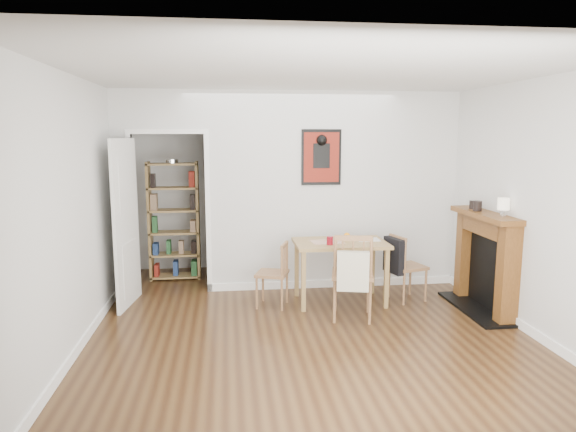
{
  "coord_description": "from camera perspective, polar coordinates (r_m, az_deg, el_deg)",
  "views": [
    {
      "loc": [
        -0.82,
        -5.25,
        2.04
      ],
      "look_at": [
        -0.12,
        0.6,
        1.1
      ],
      "focal_mm": 32.0,
      "sensor_mm": 36.0,
      "label": 1
    }
  ],
  "objects": [
    {
      "name": "orange_fruit",
      "position": [
        6.4,
        6.56,
        -2.21
      ],
      "size": [
        0.08,
        0.08,
        0.08
      ],
      "primitive_type": "sphere",
      "color": "orange",
      "rests_on": "dining_table"
    },
    {
      "name": "ground",
      "position": [
        5.69,
        1.99,
        -11.99
      ],
      "size": [
        5.2,
        5.2,
        0.0
      ],
      "primitive_type": "plane",
      "color": "#4C3218",
      "rests_on": "ground"
    },
    {
      "name": "chair_left",
      "position": [
        6.17,
        -1.78,
        -6.49
      ],
      "size": [
        0.49,
        0.49,
        0.78
      ],
      "color": "#A0714A",
      "rests_on": "ground"
    },
    {
      "name": "ceramic_jar_a",
      "position": [
        6.37,
        20.3,
        1.06
      ],
      "size": [
        0.1,
        0.1,
        0.12
      ],
      "primitive_type": "cylinder",
      "color": "black",
      "rests_on": "fireplace"
    },
    {
      "name": "notebook",
      "position": [
        6.39,
        8.88,
        -2.61
      ],
      "size": [
        0.27,
        0.2,
        0.01
      ],
      "primitive_type": "cube",
      "rotation": [
        0.0,
        0.0,
        -0.03
      ],
      "color": "silver",
      "rests_on": "dining_table"
    },
    {
      "name": "chair_front",
      "position": [
        5.78,
        7.17,
        -6.51
      ],
      "size": [
        0.59,
        0.64,
        0.98
      ],
      "color": "#A0714A",
      "rests_on": "ground"
    },
    {
      "name": "ceramic_jar_b",
      "position": [
        6.54,
        19.82,
        1.19
      ],
      "size": [
        0.08,
        0.08,
        0.1
      ],
      "primitive_type": "cylinder",
      "color": "black",
      "rests_on": "fireplace"
    },
    {
      "name": "fireplace",
      "position": [
        6.41,
        21.15,
        -4.42
      ],
      "size": [
        0.45,
        1.25,
        1.16
      ],
      "color": "brown",
      "rests_on": "ground"
    },
    {
      "name": "bookshelf",
      "position": [
        7.43,
        -12.54,
        -0.61
      ],
      "size": [
        0.7,
        0.28,
        1.67
      ],
      "color": "#A4804C",
      "rests_on": "ground"
    },
    {
      "name": "placemat",
      "position": [
        6.23,
        4.37,
        -2.87
      ],
      "size": [
        0.41,
        0.33,
        0.0
      ],
      "primitive_type": "cube",
      "rotation": [
        0.0,
        0.0,
        0.1
      ],
      "color": "beige",
      "rests_on": "dining_table"
    },
    {
      "name": "mantel_lamp",
      "position": [
        6.03,
        22.83,
        1.13
      ],
      "size": [
        0.13,
        0.13,
        0.2
      ],
      "color": "silver",
      "rests_on": "fireplace"
    },
    {
      "name": "dining_table",
      "position": [
        6.28,
        5.83,
        -3.66
      ],
      "size": [
        1.11,
        0.71,
        0.76
      ],
      "color": "#A4804C",
      "rests_on": "ground"
    },
    {
      "name": "red_glass",
      "position": [
        6.06,
        4.67,
        -2.74
      ],
      "size": [
        0.08,
        0.08,
        0.1
      ],
      "primitive_type": "cylinder",
      "color": "maroon",
      "rests_on": "dining_table"
    },
    {
      "name": "room_shell",
      "position": [
        6.7,
        1.13,
        2.66
      ],
      "size": [
        5.2,
        5.2,
        5.2
      ],
      "color": "silver",
      "rests_on": "ground"
    },
    {
      "name": "chair_right",
      "position": [
        6.54,
        13.03,
        -5.46
      ],
      "size": [
        0.55,
        0.51,
        0.83
      ],
      "color": "#A0714A",
      "rests_on": "ground"
    }
  ]
}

